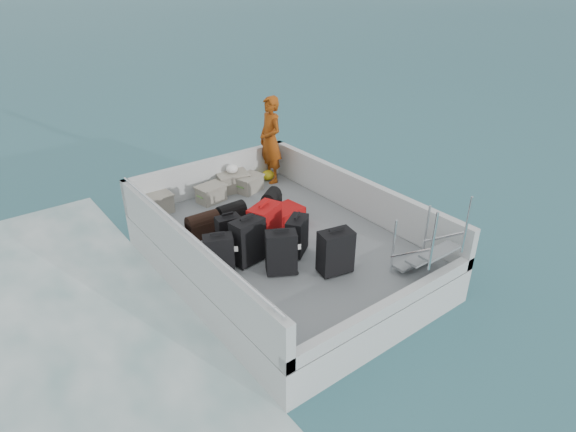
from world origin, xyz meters
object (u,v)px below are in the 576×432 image
(suitcase_4, at_px, (248,241))
(crate_1, at_px, (211,194))
(suitcase_8, at_px, (283,216))
(passenger, at_px, (270,140))
(suitcase_3, at_px, (281,253))
(suitcase_2, at_px, (229,232))
(suitcase_5, at_px, (265,227))
(suitcase_7, at_px, (297,236))
(crate_3, at_px, (249,184))
(crate_2, at_px, (233,182))
(suitcase_1, at_px, (219,256))
(crate_0, at_px, (156,205))
(suitcase_6, at_px, (336,252))

(suitcase_4, xyz_separation_m, crate_1, (0.60, 2.26, -0.22))
(suitcase_8, distance_m, passenger, 2.10)
(suitcase_3, distance_m, suitcase_4, 0.60)
(suitcase_3, distance_m, suitcase_8, 1.59)
(suitcase_2, xyz_separation_m, crate_1, (0.61, 1.69, -0.13))
(suitcase_4, relative_size, suitcase_5, 0.98)
(suitcase_3, xyz_separation_m, passenger, (1.91, 2.95, 0.56))
(suitcase_7, height_order, crate_3, suitcase_7)
(suitcase_2, relative_size, crate_2, 0.94)
(suitcase_1, height_order, suitcase_2, suitcase_1)
(suitcase_1, xyz_separation_m, crate_3, (1.99, 2.23, -0.17))
(suitcase_4, xyz_separation_m, passenger, (2.14, 2.39, 0.54))
(suitcase_4, bearing_deg, suitcase_5, 15.28)
(crate_0, bearing_deg, suitcase_5, -67.80)
(suitcase_2, bearing_deg, suitcase_7, -38.51)
(suitcase_3, relative_size, crate_3, 1.36)
(suitcase_5, xyz_separation_m, crate_3, (1.00, 2.01, -0.22))
(crate_3, bearing_deg, suitcase_8, -100.11)
(suitcase_4, height_order, crate_0, suitcase_4)
(suitcase_7, distance_m, crate_2, 2.75)
(suitcase_6, relative_size, crate_0, 1.24)
(suitcase_8, xyz_separation_m, crate_2, (0.02, 1.76, 0.04))
(suitcase_3, height_order, passenger, passenger)
(suitcase_6, distance_m, crate_1, 3.31)
(suitcase_7, xyz_separation_m, suitcase_8, (0.43, 0.95, -0.18))
(suitcase_8, relative_size, crate_3, 1.39)
(suitcase_4, height_order, suitcase_5, suitcase_5)
(suitcase_1, xyz_separation_m, suitcase_7, (1.28, -0.24, -0.01))
(suitcase_7, distance_m, crate_0, 2.97)
(suitcase_2, bearing_deg, suitcase_6, -52.00)
(suitcase_8, xyz_separation_m, crate_3, (0.27, 1.52, 0.01))
(suitcase_3, bearing_deg, suitcase_5, 101.93)
(suitcase_1, relative_size, suitcase_4, 0.88)
(crate_2, height_order, crate_3, crate_2)
(suitcase_5, distance_m, suitcase_7, 0.56)
(crate_0, height_order, crate_3, crate_0)
(suitcase_1, xyz_separation_m, suitcase_6, (1.41, -1.01, 0.02))
(suitcase_3, bearing_deg, suitcase_7, 57.94)
(suitcase_6, bearing_deg, suitcase_2, 131.04)
(suitcase_1, bearing_deg, suitcase_6, -11.45)
(suitcase_5, height_order, crate_0, suitcase_5)
(crate_1, distance_m, passenger, 1.72)
(suitcase_3, height_order, suitcase_7, suitcase_3)
(suitcase_3, bearing_deg, suitcase_8, 81.17)
(crate_2, xyz_separation_m, passenger, (0.93, -0.05, 0.73))
(suitcase_5, distance_m, crate_3, 2.26)
(suitcase_1, bearing_deg, crate_3, 72.44)
(crate_1, relative_size, crate_2, 0.86)
(crate_0, bearing_deg, suitcase_6, -68.86)
(suitcase_3, relative_size, suitcase_8, 0.98)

